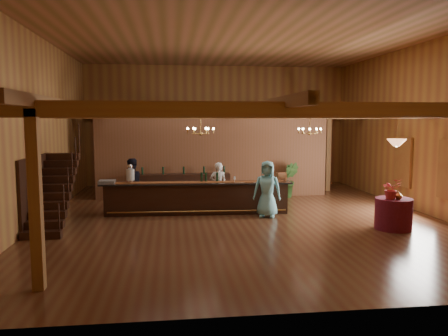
{
  "coord_description": "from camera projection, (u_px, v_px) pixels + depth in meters",
  "views": [
    {
      "loc": [
        -2.14,
        -13.35,
        3.0
      ],
      "look_at": [
        -0.41,
        0.82,
        1.44
      ],
      "focal_mm": 35.0,
      "sensor_mm": 36.0,
      "label": 1
    }
  ],
  "objects": [
    {
      "name": "staircase",
      "position": [
        53.0,
        192.0,
        12.26
      ],
      "size": [
        1.0,
        2.8,
        2.0
      ],
      "color": "black",
      "rests_on": "floor"
    },
    {
      "name": "raffle_drum",
      "position": [
        281.0,
        176.0,
        14.18
      ],
      "size": [
        0.34,
        0.24,
        0.3
      ],
      "color": "brown",
      "rests_on": "tasting_bar"
    },
    {
      "name": "wall_back",
      "position": [
        217.0,
        126.0,
        20.36
      ],
      "size": [
        12.0,
        0.1,
        5.5
      ],
      "primitive_type": "cube",
      "color": "#A27435",
      "rests_on": "floor"
    },
    {
      "name": "window_right_back",
      "position": [
        403.0,
        162.0,
        15.29
      ],
      "size": [
        0.12,
        1.05,
        1.75
      ],
      "primitive_type": "cube",
      "color": "white",
      "rests_on": "wall_right"
    },
    {
      "name": "wall_front",
      "position": [
        314.0,
        137.0,
        6.55
      ],
      "size": [
        12.0,
        0.1,
        5.5
      ],
      "primitive_type": "cube",
      "color": "#A27435",
      "rests_on": "floor"
    },
    {
      "name": "partition_wall",
      "position": [
        213.0,
        158.0,
        16.98
      ],
      "size": [
        9.0,
        0.18,
        3.1
      ],
      "primitive_type": "cube",
      "color": "brown",
      "rests_on": "floor"
    },
    {
      "name": "ceiling",
      "position": [
        241.0,
        37.0,
        13.16
      ],
      "size": [
        14.0,
        14.0,
        0.0
      ],
      "primitive_type": "plane",
      "rotation": [
        3.14,
        0.0,
        0.0
      ],
      "color": "#A36745",
      "rests_on": "wall_back"
    },
    {
      "name": "bar_bottle_0",
      "position": [
        202.0,
        177.0,
        14.15
      ],
      "size": [
        0.07,
        0.07,
        0.3
      ],
      "primitive_type": "cylinder",
      "color": "black",
      "rests_on": "tasting_bar"
    },
    {
      "name": "pendant_lamp",
      "position": [
        396.0,
        143.0,
        11.84
      ],
      "size": [
        0.52,
        0.52,
        0.9
      ],
      "color": "#A47637",
      "rests_on": "beam_grid"
    },
    {
      "name": "beverage_dispenser",
      "position": [
        130.0,
        174.0,
        13.89
      ],
      "size": [
        0.26,
        0.26,
        0.6
      ],
      "color": "silver",
      "rests_on": "tasting_bar"
    },
    {
      "name": "backroom_boxes",
      "position": [
        214.0,
        177.0,
        19.09
      ],
      "size": [
        4.1,
        0.6,
        1.1
      ],
      "color": "black",
      "rests_on": "floor"
    },
    {
      "name": "round_table",
      "position": [
        393.0,
        214.0,
        12.06
      ],
      "size": [
        1.0,
        1.0,
        0.86
      ],
      "primitive_type": "cylinder",
      "color": "maroon",
      "rests_on": "floor"
    },
    {
      "name": "wall_left",
      "position": [
        38.0,
        129.0,
        12.73
      ],
      "size": [
        0.1,
        14.0,
        5.5
      ],
      "primitive_type": "cube",
      "color": "#A27435",
      "rests_on": "floor"
    },
    {
      "name": "wall_right",
      "position": [
        423.0,
        128.0,
        14.18
      ],
      "size": [
        0.1,
        14.0,
        5.5
      ],
      "primitive_type": "cube",
      "color": "#A27435",
      "rests_on": "floor"
    },
    {
      "name": "chandelier_left",
      "position": [
        201.0,
        130.0,
        12.87
      ],
      "size": [
        0.8,
        0.8,
        0.65
      ],
      "color": "#A47637",
      "rests_on": "beam_grid"
    },
    {
      "name": "bar_bottle_2",
      "position": [
        217.0,
        177.0,
        14.19
      ],
      "size": [
        0.07,
        0.07,
        0.3
      ],
      "primitive_type": "cylinder",
      "color": "black",
      "rests_on": "tasting_bar"
    },
    {
      "name": "table_vase",
      "position": [
        399.0,
        193.0,
        11.86
      ],
      "size": [
        0.18,
        0.18,
        0.33
      ],
      "primitive_type": "imported",
      "rotation": [
        0.0,
        0.0,
        -0.11
      ],
      "color": "#A47637",
      "rests_on": "round_table"
    },
    {
      "name": "beam_grid",
      "position": [
        238.0,
        113.0,
        13.9
      ],
      "size": [
        11.9,
        13.9,
        0.39
      ],
      "color": "olive",
      "rests_on": "wall_left"
    },
    {
      "name": "support_posts",
      "position": [
        243.0,
        167.0,
        13.09
      ],
      "size": [
        9.2,
        10.2,
        3.2
      ],
      "color": "olive",
      "rests_on": "floor"
    },
    {
      "name": "bartender",
      "position": [
        218.0,
        186.0,
        14.78
      ],
      "size": [
        0.65,
        0.49,
        1.6
      ],
      "primitive_type": "imported",
      "rotation": [
        0.0,
        0.0,
        2.95
      ],
      "color": "white",
      "rests_on": "floor"
    },
    {
      "name": "guest",
      "position": [
        267.0,
        189.0,
        13.55
      ],
      "size": [
        0.99,
        0.81,
        1.76
      ],
      "primitive_type": "imported",
      "rotation": [
        0.0,
        0.0,
        -0.33
      ],
      "color": "#79CED8",
      "rests_on": "floor"
    },
    {
      "name": "floor_plant",
      "position": [
        288.0,
        180.0,
        17.07
      ],
      "size": [
        0.87,
        0.75,
        1.39
      ],
      "primitive_type": "imported",
      "rotation": [
        0.0,
        0.0,
        -0.2
      ],
      "color": "#26471A",
      "rests_on": "floor"
    },
    {
      "name": "table_flowers",
      "position": [
        391.0,
        189.0,
        11.87
      ],
      "size": [
        0.56,
        0.5,
        0.57
      ],
      "primitive_type": "imported",
      "rotation": [
        0.0,
        0.0,
        0.12
      ],
      "color": "#B92C31",
      "rests_on": "round_table"
    },
    {
      "name": "floor",
      "position": [
        240.0,
        216.0,
        13.75
      ],
      "size": [
        14.0,
        14.0,
        0.0
      ],
      "primitive_type": "plane",
      "color": "brown",
      "rests_on": "ground"
    },
    {
      "name": "tasting_bar",
      "position": [
        197.0,
        198.0,
        14.09
      ],
      "size": [
        6.14,
        1.05,
        1.03
      ],
      "rotation": [
        0.0,
        0.0,
        -0.04
      ],
      "color": "black",
      "rests_on": "floor"
    },
    {
      "name": "glass_rack_tray",
      "position": [
        107.0,
        182.0,
        13.77
      ],
      "size": [
        0.5,
        0.5,
        0.1
      ],
      "primitive_type": "cube",
      "color": "gray",
      "rests_on": "tasting_bar"
    },
    {
      "name": "backbar_shelf",
      "position": [
        184.0,
        187.0,
        16.58
      ],
      "size": [
        3.5,
        0.64,
        0.98
      ],
      "primitive_type": "cube",
      "rotation": [
        0.0,
        0.0,
        -0.03
      ],
      "color": "black",
      "rests_on": "floor"
    },
    {
      "name": "staff_second",
      "position": [
        131.0,
        184.0,
        14.58
      ],
      "size": [
        1.07,
        1.03,
        1.74
      ],
      "primitive_type": "imported",
      "rotation": [
        0.0,
        0.0,
        3.76
      ],
      "color": "black",
      "rests_on": "floor"
    },
    {
      "name": "chandelier_right",
      "position": [
        310.0,
        131.0,
        14.68
      ],
      "size": [
        0.8,
        0.8,
        0.7
      ],
      "color": "#A47637",
      "rests_on": "beam_grid"
    },
    {
      "name": "bar_bottle_1",
      "position": [
        206.0,
        177.0,
        14.16
      ],
      "size": [
        0.07,
        0.07,
        0.3
      ],
      "primitive_type": "cylinder",
      "color": "black",
      "rests_on": "tasting_bar"
    }
  ]
}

